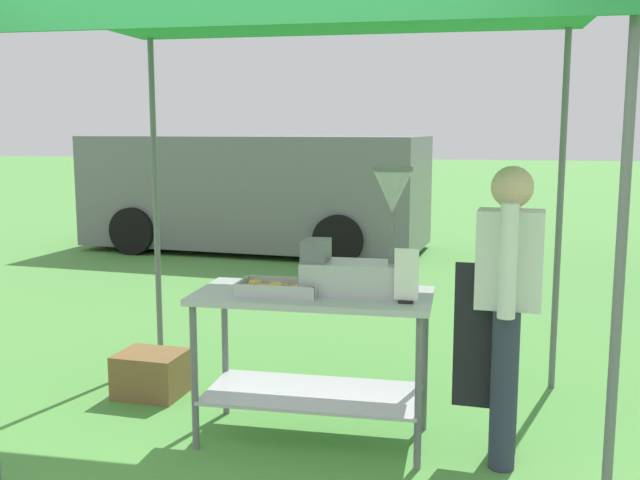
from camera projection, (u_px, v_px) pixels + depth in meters
name	position (u px, v px, depth m)	size (l,w,h in m)	color
ground_plane	(383.00, 279.00, 8.90)	(70.00, 70.00, 0.00)	#519342
stall_canopy	(316.00, 16.00, 4.05)	(3.13, 2.26, 2.50)	slate
donut_cart	(313.00, 332.00, 4.22)	(1.35, 0.63, 0.88)	#B7B7BC
donut_tray	(278.00, 289.00, 4.16)	(0.46, 0.26, 0.07)	#B7B7BC
donut_fryer	(360.00, 253.00, 4.13)	(0.61, 0.28, 0.72)	#B7B7BC
menu_sign	(406.00, 279.00, 3.92)	(0.13, 0.05, 0.29)	black
vendor	(507.00, 299.00, 3.91)	(0.46, 0.54, 1.61)	#2D3347
supply_crate	(151.00, 374.00, 5.01)	(0.46, 0.39, 0.30)	brown
van_grey	(257.00, 191.00, 10.97)	(5.11, 2.45, 1.69)	slate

